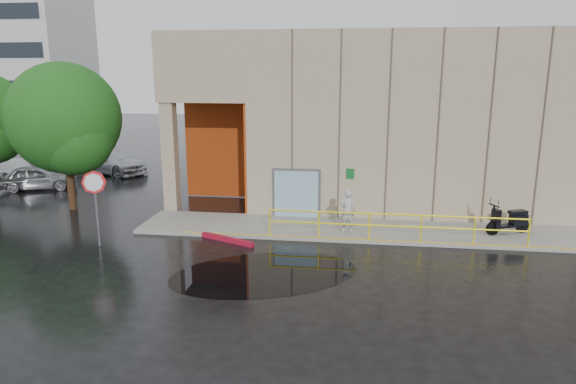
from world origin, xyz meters
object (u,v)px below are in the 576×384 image
(stop_sign, at_px, (95,192))
(car_b, at_px, (14,171))
(red_curb, at_px, (227,239))
(scooter, at_px, (510,213))
(car_c, at_px, (110,162))
(tree_near, at_px, (67,123))
(car_a, at_px, (37,177))
(person, at_px, (347,211))

(stop_sign, distance_m, car_b, 14.52)
(red_curb, relative_size, car_b, 0.62)
(scooter, height_order, car_b, scooter)
(car_c, distance_m, tree_near, 9.51)
(car_a, xyz_separation_m, tree_near, (4.29, -3.71, 3.39))
(stop_sign, relative_size, red_curb, 1.19)
(person, height_order, car_a, person)
(person, distance_m, car_a, 18.04)
(car_a, bearing_deg, tree_near, -152.13)
(person, relative_size, car_c, 0.33)
(person, height_order, car_b, person)
(red_curb, height_order, car_b, car_b)
(person, distance_m, stop_sign, 9.46)
(person, xyz_separation_m, tree_near, (-12.73, 2.25, 3.04))
(scooter, xyz_separation_m, car_a, (-23.24, 5.25, -0.31))
(person, relative_size, red_curb, 0.73)
(person, relative_size, car_a, 0.44)
(scooter, height_order, car_a, scooter)
(tree_near, bearing_deg, stop_sign, -52.00)
(scooter, distance_m, car_b, 26.68)
(scooter, bearing_deg, car_c, 131.87)
(red_curb, height_order, car_a, car_a)
(scooter, distance_m, car_a, 23.82)
(person, height_order, scooter, person)
(car_b, bearing_deg, stop_sign, -106.10)
(scooter, relative_size, car_c, 0.37)
(car_a, xyz_separation_m, car_c, (1.77, 4.84, 0.08))
(car_a, bearing_deg, car_c, -41.38)
(tree_near, bearing_deg, car_b, 142.16)
(red_curb, xyz_separation_m, car_c, (-10.75, 12.09, 0.67))
(scooter, height_order, stop_sign, stop_sign)
(red_curb, relative_size, car_a, 0.61)
(scooter, xyz_separation_m, car_b, (-25.79, 6.85, -0.35))
(stop_sign, height_order, car_b, stop_sign)
(person, bearing_deg, tree_near, -11.62)
(car_c, bearing_deg, stop_sign, -135.46)
(tree_near, bearing_deg, car_c, 106.40)
(person, height_order, red_curb, person)
(stop_sign, bearing_deg, car_b, 134.88)
(stop_sign, relative_size, car_a, 0.72)
(person, bearing_deg, stop_sign, 13.19)
(person, distance_m, red_curb, 4.77)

